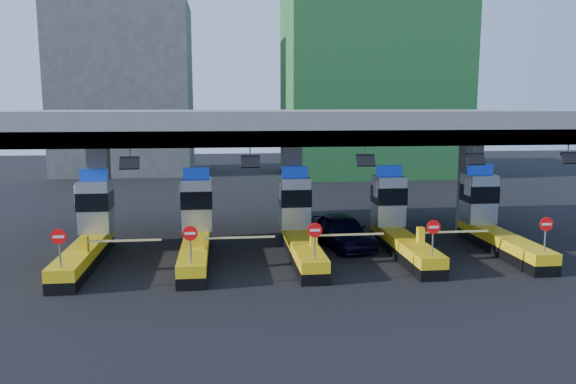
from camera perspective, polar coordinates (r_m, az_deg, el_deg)
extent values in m
plane|color=black|center=(27.80, 1.15, -6.35)|extent=(120.00, 120.00, 0.00)
cube|color=slate|center=(29.83, 0.40, 6.85)|extent=(28.00, 12.00, 1.50)
cube|color=#4C4C49|center=(24.21, 2.06, 5.46)|extent=(28.00, 0.60, 0.70)
cube|color=slate|center=(30.59, -18.54, -0.15)|extent=(1.00, 1.00, 5.50)
cube|color=slate|center=(30.15, 0.39, 0.19)|extent=(1.00, 1.00, 5.50)
cube|color=slate|center=(32.90, 17.95, 0.48)|extent=(1.00, 1.00, 5.50)
cylinder|color=slate|center=(24.28, -15.76, 3.72)|extent=(0.06, 0.06, 0.50)
cube|color=black|center=(24.11, -15.80, 2.85)|extent=(0.80, 0.38, 0.54)
cylinder|color=slate|center=(24.00, -3.87, 3.98)|extent=(0.06, 0.06, 0.50)
cube|color=black|center=(23.83, -3.84, 3.10)|extent=(0.80, 0.38, 0.54)
cylinder|color=slate|center=(24.75, 7.80, 4.06)|extent=(0.06, 0.06, 0.50)
cube|color=black|center=(24.59, 7.90, 3.21)|extent=(0.80, 0.38, 0.54)
cylinder|color=slate|center=(26.44, 18.38, 3.99)|extent=(0.06, 0.06, 0.50)
cube|color=black|center=(26.29, 18.52, 3.20)|extent=(0.80, 0.38, 0.54)
cylinder|color=slate|center=(28.64, 26.58, 3.85)|extent=(0.06, 0.06, 0.50)
cube|color=black|center=(28.50, 26.76, 3.11)|extent=(0.80, 0.38, 0.54)
cube|color=black|center=(27.27, -19.99, -6.64)|extent=(1.20, 8.00, 0.50)
cube|color=#E5B70C|center=(27.15, -20.05, -5.62)|extent=(1.20, 8.00, 0.50)
cube|color=#9EA3A8|center=(29.50, -18.97, -1.37)|extent=(1.50, 1.50, 2.60)
cube|color=black|center=(29.44, -19.01, -0.80)|extent=(1.56, 1.56, 0.90)
cube|color=#0C2DBF|center=(29.28, -19.12, 1.68)|extent=(1.30, 0.35, 0.55)
cube|color=white|center=(29.29, -20.69, -0.14)|extent=(0.06, 0.70, 0.90)
cylinder|color=slate|center=(23.55, -22.17, -5.63)|extent=(0.07, 0.07, 1.30)
cylinder|color=red|center=(23.39, -22.27, -4.23)|extent=(0.60, 0.04, 0.60)
cube|color=white|center=(23.37, -22.29, -4.24)|extent=(0.42, 0.02, 0.10)
cube|color=#E5B70C|center=(25.79, -19.97, -4.98)|extent=(0.30, 0.35, 0.70)
cube|color=white|center=(25.44, -16.35, -4.76)|extent=(3.20, 0.08, 0.08)
cube|color=black|center=(26.56, -9.37, -6.63)|extent=(1.20, 8.00, 0.50)
cube|color=#E5B70C|center=(26.43, -9.40, -5.58)|extent=(1.20, 8.00, 0.50)
cube|color=#9EA3A8|center=(28.85, -9.22, -1.22)|extent=(1.50, 1.50, 2.60)
cube|color=black|center=(28.78, -9.24, -0.64)|extent=(1.56, 1.56, 0.90)
cube|color=#0C2DBF|center=(28.62, -9.30, 1.89)|extent=(1.30, 0.35, 0.55)
cube|color=white|center=(28.49, -10.89, 0.03)|extent=(0.06, 0.70, 0.90)
cylinder|color=slate|center=(22.73, -9.87, -5.62)|extent=(0.07, 0.07, 1.30)
cylinder|color=red|center=(22.56, -9.92, -4.16)|extent=(0.60, 0.04, 0.60)
cube|color=white|center=(22.53, -9.92, -4.17)|extent=(0.42, 0.02, 0.10)
cube|color=#E5B70C|center=(25.11, -8.76, -4.92)|extent=(0.30, 0.35, 0.70)
cube|color=white|center=(25.07, -4.98, -4.63)|extent=(3.20, 0.08, 0.08)
cube|color=black|center=(26.78, 1.44, -6.38)|extent=(1.20, 8.00, 0.50)
cube|color=#E5B70C|center=(26.65, 1.45, -5.34)|extent=(1.20, 8.00, 0.50)
cube|color=#9EA3A8|center=(29.05, 0.68, -1.04)|extent=(1.50, 1.50, 2.60)
cube|color=black|center=(28.98, 0.69, -0.46)|extent=(1.56, 1.56, 0.90)
cube|color=#0C2DBF|center=(28.82, 0.69, 2.06)|extent=(1.30, 0.35, 0.55)
cube|color=white|center=(28.55, -0.83, 0.21)|extent=(0.06, 0.70, 0.90)
cylinder|color=slate|center=(22.98, 2.73, -5.33)|extent=(0.07, 0.07, 1.30)
cylinder|color=red|center=(22.81, 2.75, -3.89)|extent=(0.60, 0.04, 0.60)
cube|color=white|center=(22.79, 2.76, -3.90)|extent=(0.42, 0.02, 0.10)
cube|color=#E5B70C|center=(25.41, 2.62, -4.66)|extent=(0.30, 0.35, 0.70)
cube|color=white|center=(25.70, 6.26, -4.32)|extent=(3.20, 0.08, 0.08)
cube|color=black|center=(27.91, 11.72, -5.94)|extent=(1.20, 8.00, 0.50)
cube|color=#E5B70C|center=(27.78, 11.75, -4.94)|extent=(1.20, 8.00, 0.50)
cube|color=#9EA3A8|center=(30.09, 10.17, -0.84)|extent=(1.50, 1.50, 2.60)
cube|color=black|center=(30.02, 10.19, -0.28)|extent=(1.56, 1.56, 0.90)
cube|color=#0C2DBF|center=(29.87, 10.25, 2.15)|extent=(1.30, 0.35, 0.55)
cube|color=white|center=(29.48, 8.88, 0.38)|extent=(0.06, 0.70, 0.90)
cylinder|color=slate|center=(24.29, 14.49, -4.84)|extent=(0.07, 0.07, 1.30)
cylinder|color=red|center=(24.13, 14.57, -3.47)|extent=(0.60, 0.04, 0.60)
cube|color=white|center=(24.11, 14.59, -3.48)|extent=(0.42, 0.02, 0.10)
cube|color=#E5B70C|center=(26.66, 13.32, -4.25)|extent=(0.30, 0.35, 0.70)
cube|color=white|center=(27.24, 16.60, -3.89)|extent=(3.20, 0.08, 0.08)
cube|color=black|center=(29.84, 20.91, -5.38)|extent=(1.20, 8.00, 0.50)
cube|color=#E5B70C|center=(29.73, 20.96, -4.45)|extent=(1.20, 8.00, 0.50)
cube|color=#9EA3A8|center=(31.89, 18.80, -0.63)|extent=(1.50, 1.50, 2.60)
cube|color=black|center=(31.83, 18.84, -0.10)|extent=(1.56, 1.56, 0.90)
cube|color=#0C2DBF|center=(31.69, 18.94, 2.19)|extent=(1.30, 0.35, 0.55)
cube|color=white|center=(31.18, 17.77, 0.52)|extent=(0.06, 0.70, 0.90)
cylinder|color=slate|center=(26.49, 24.66, -4.24)|extent=(0.07, 0.07, 1.30)
cylinder|color=red|center=(26.34, 24.78, -2.98)|extent=(0.60, 0.04, 0.60)
cube|color=white|center=(26.32, 24.81, -2.99)|extent=(0.42, 0.02, 0.10)
cube|color=#E5B70C|center=(28.74, 22.75, -3.77)|extent=(0.30, 0.35, 0.70)
cube|color=white|center=(29.56, 25.56, -3.41)|extent=(3.20, 0.08, 0.08)
cube|color=#1E5926|center=(61.02, 8.55, 15.01)|extent=(18.00, 12.00, 28.00)
cube|color=#4C4C49|center=(63.46, -16.29, 9.99)|extent=(14.00, 10.00, 18.00)
imported|color=black|center=(29.18, 5.51, -3.92)|extent=(3.07, 5.35, 1.71)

